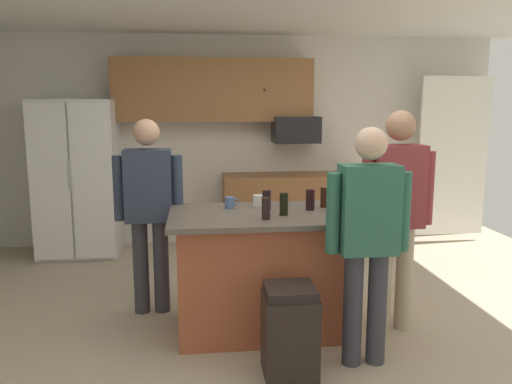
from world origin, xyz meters
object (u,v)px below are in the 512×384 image
mug_ceramic_white (230,203)px  glass_stout_tall (310,200)px  tumbler_amber (324,197)px  trash_bin (290,331)px  refrigerator (78,178)px  glass_pilsner (266,208)px  mug_blue_stoneware (259,201)px  kitchen_island (260,271)px  glass_dark_ale (284,204)px  person_guest_right (368,232)px  person_host_foreground (397,206)px  microwave_over_range (296,130)px  glass_short_whisky (267,200)px  person_guest_left (149,203)px

mug_ceramic_white → glass_stout_tall: 0.64m
tumbler_amber → trash_bin: size_ratio=0.27×
refrigerator → glass_pilsner: bearing=-53.4°
mug_blue_stoneware → kitchen_island: bearing=-93.7°
glass_dark_ale → refrigerator: bearing=130.2°
person_guest_right → person_host_foreground: person_host_foreground is taller
glass_stout_tall → trash_bin: size_ratio=0.26×
glass_dark_ale → microwave_over_range: bearing=77.1°
person_guest_right → person_host_foreground: size_ratio=0.94×
microwave_over_range → trash_bin: size_ratio=0.92×
person_host_foreground → glass_pilsner: person_host_foreground is taller
glass_stout_tall → trash_bin: 1.12m
microwave_over_range → glass_dark_ale: (-0.57, -2.51, -0.43)m
kitchen_island → mug_blue_stoneware: bearing=86.3°
kitchen_island → person_host_foreground: size_ratio=0.82×
mug_ceramic_white → tumbler_amber: bearing=-3.3°
microwave_over_range → glass_short_whisky: 2.44m
person_guest_left → mug_ceramic_white: size_ratio=13.74×
person_host_foreground → tumbler_amber: bearing=-23.5°
glass_short_whisky → glass_stout_tall: bearing=-7.2°
microwave_over_range → mug_ceramic_white: microwave_over_range is taller
microwave_over_range → glass_pilsner: bearing=-105.4°
glass_pilsner → tumbler_amber: bearing=35.8°
tumbler_amber → mug_blue_stoneware: (-0.52, 0.11, -0.04)m
person_host_foreground → glass_stout_tall: bearing=-10.6°
microwave_over_range → glass_dark_ale: 2.61m
kitchen_island → mug_ceramic_white: mug_ceramic_white is taller
refrigerator → glass_pilsner: 3.14m
mug_ceramic_white → trash_bin: 1.21m
person_guest_left → tumbler_amber: person_guest_left is taller
glass_short_whisky → glass_stout_tall: 0.34m
mug_ceramic_white → glass_short_whisky: glass_short_whisky is taller
glass_pilsner → trash_bin: size_ratio=0.26×
tumbler_amber → glass_stout_tall: bearing=-146.3°
microwave_over_range → person_host_foreground: size_ratio=0.33×
kitchen_island → mug_ceramic_white: size_ratio=11.70×
refrigerator → trash_bin: size_ratio=2.97×
person_guest_left → glass_stout_tall: bearing=10.4°
microwave_over_range → person_guest_left: (-1.62, -1.98, -0.50)m
person_guest_right → glass_stout_tall: bearing=-26.7°
glass_short_whisky → glass_pilsner: bearing=-98.7°
glass_stout_tall → kitchen_island: bearing=-170.0°
refrigerator → tumbler_amber: size_ratio=10.97×
microwave_over_range → trash_bin: microwave_over_range is taller
kitchen_island → mug_blue_stoneware: size_ratio=10.81×
person_guest_left → glass_short_whisky: (0.95, -0.32, 0.07)m
person_guest_right → mug_blue_stoneware: size_ratio=12.51×
kitchen_island → person_host_foreground: person_host_foreground is taller
glass_pilsner → mug_ceramic_white: glass_pilsner is taller
refrigerator → person_guest_left: refrigerator is taller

